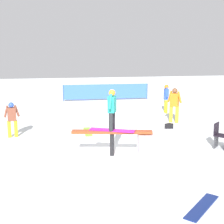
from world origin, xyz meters
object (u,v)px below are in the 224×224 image
object	(u,v)px
rail_feature	(112,134)
loose_snowboard_navy	(202,207)
loose_snowboard_lime	(88,132)
backpack_on_snow	(169,128)
bystander_orange	(174,103)
folding_chair	(220,137)
bystander_brown	(12,118)
bystander_blue	(166,97)
main_rider_on_rail	(112,111)

from	to	relation	value
rail_feature	loose_snowboard_navy	world-z (taller)	rail_feature
loose_snowboard_lime	backpack_on_snow	size ratio (longest dim) A/B	4.15
rail_feature	bystander_orange	bearing A→B (deg)	-120.65
loose_snowboard_lime	folding_chair	size ratio (longest dim) A/B	1.60
rail_feature	bystander_orange	distance (m)	5.53
bystander_brown	backpack_on_snow	size ratio (longest dim) A/B	4.03
rail_feature	backpack_on_snow	bearing A→B (deg)	-127.23
bystander_brown	loose_snowboard_navy	world-z (taller)	bystander_brown
loose_snowboard_lime	folding_chair	xyz separation A→B (m)	(-4.21, 3.03, 0.40)
rail_feature	backpack_on_snow	xyz separation A→B (m)	(-2.89, -2.51, -0.53)
rail_feature	bystander_blue	size ratio (longest dim) A/B	1.67
folding_chair	backpack_on_snow	bearing A→B (deg)	68.28
bystander_brown	bystander_orange	world-z (taller)	bystander_orange
main_rider_on_rail	loose_snowboard_lime	world-z (taller)	main_rider_on_rail
main_rider_on_rail	folding_chair	xyz separation A→B (m)	(-3.78, -0.05, -1.04)
loose_snowboard_navy	folding_chair	world-z (taller)	folding_chair
main_rider_on_rail	folding_chair	distance (m)	3.92
loose_snowboard_navy	loose_snowboard_lime	xyz separation A→B (m)	(1.69, -6.77, 0.00)
rail_feature	bystander_orange	world-z (taller)	bystander_orange
folding_chair	bystander_blue	bearing A→B (deg)	44.42
bystander_brown	backpack_on_snow	world-z (taller)	bystander_brown
bystander_brown	folding_chair	bearing A→B (deg)	148.78
bystander_brown	loose_snowboard_navy	size ratio (longest dim) A/B	1.00
loose_snowboard_lime	bystander_blue	bearing A→B (deg)	127.86
rail_feature	bystander_blue	bearing A→B (deg)	-111.46
main_rider_on_rail	bystander_brown	distance (m)	4.49
main_rider_on_rail	backpack_on_snow	size ratio (longest dim) A/B	4.20
rail_feature	loose_snowboard_navy	size ratio (longest dim) A/B	1.85
backpack_on_snow	bystander_orange	bearing A→B (deg)	32.72
bystander_blue	loose_snowboard_lime	size ratio (longest dim) A/B	1.08
loose_snowboard_navy	loose_snowboard_lime	distance (m)	6.98
loose_snowboard_navy	loose_snowboard_lime	size ratio (longest dim) A/B	0.97
bystander_blue	bystander_orange	size ratio (longest dim) A/B	0.94
rail_feature	main_rider_on_rail	distance (m)	0.76
bystander_orange	loose_snowboard_lime	xyz separation A→B (m)	(4.16, 0.99, -0.90)
backpack_on_snow	main_rider_on_rail	bearing A→B (deg)	-168.09
folding_chair	bystander_brown	bearing A→B (deg)	116.73
loose_snowboard_lime	folding_chair	bearing A→B (deg)	56.37
loose_snowboard_navy	loose_snowboard_lime	bearing A→B (deg)	-119.00
bystander_brown	bystander_orange	xyz separation A→B (m)	(-7.11, -1.21, 0.14)
bystander_brown	loose_snowboard_lime	size ratio (longest dim) A/B	0.97
main_rider_on_rail	backpack_on_snow	xyz separation A→B (m)	(-2.89, -2.51, -1.29)
loose_snowboard_lime	main_rider_on_rail	bearing A→B (deg)	10.05
bystander_orange	bystander_blue	bearing A→B (deg)	-61.04
bystander_brown	bystander_orange	distance (m)	7.21
main_rider_on_rail	bystander_brown	size ratio (longest dim) A/B	1.04
main_rider_on_rail	bystander_blue	size ratio (longest dim) A/B	0.94
rail_feature	bystander_orange	xyz separation A→B (m)	(-3.73, -4.08, 0.21)
main_rider_on_rail	bystander_orange	xyz separation A→B (m)	(-3.73, -4.08, -0.55)
backpack_on_snow	loose_snowboard_navy	bearing A→B (deg)	-133.82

